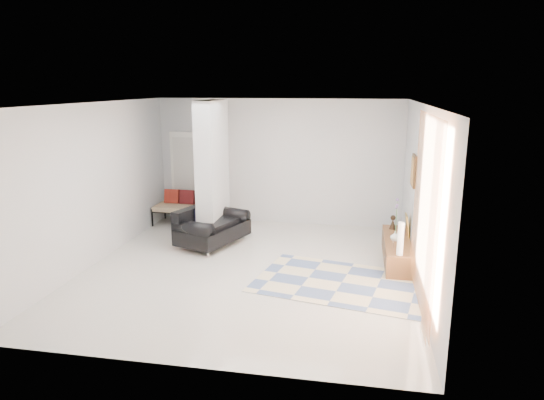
# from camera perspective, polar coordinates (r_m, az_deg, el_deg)

# --- Properties ---
(floor) EXTENTS (6.00, 6.00, 0.00)m
(floor) POSITION_cam_1_polar(r_m,az_deg,el_deg) (8.41, -2.76, -8.17)
(floor) COLOR silver
(floor) RESTS_ON ground
(ceiling) EXTENTS (6.00, 6.00, 0.00)m
(ceiling) POSITION_cam_1_polar(r_m,az_deg,el_deg) (7.83, -2.99, 11.27)
(ceiling) COLOR white
(ceiling) RESTS_ON wall_back
(wall_back) EXTENTS (6.00, 0.00, 6.00)m
(wall_back) POSITION_cam_1_polar(r_m,az_deg,el_deg) (10.89, 0.74, 4.48)
(wall_back) COLOR silver
(wall_back) RESTS_ON ground
(wall_front) EXTENTS (6.00, 0.00, 6.00)m
(wall_front) POSITION_cam_1_polar(r_m,az_deg,el_deg) (5.23, -10.43, -5.67)
(wall_front) COLOR silver
(wall_front) RESTS_ON ground
(wall_left) EXTENTS (0.00, 6.00, 6.00)m
(wall_left) POSITION_cam_1_polar(r_m,az_deg,el_deg) (9.03, -20.13, 1.79)
(wall_left) COLOR silver
(wall_left) RESTS_ON ground
(wall_right) EXTENTS (0.00, 6.00, 6.00)m
(wall_right) POSITION_cam_1_polar(r_m,az_deg,el_deg) (7.85, 17.06, 0.38)
(wall_right) COLOR silver
(wall_right) RESTS_ON ground
(partition_column) EXTENTS (0.35, 1.20, 2.80)m
(partition_column) POSITION_cam_1_polar(r_m,az_deg,el_deg) (9.80, -7.01, 3.38)
(partition_column) COLOR silver
(partition_column) RESTS_ON floor
(hallway_door) EXTENTS (0.85, 0.06, 2.04)m
(hallway_door) POSITION_cam_1_polar(r_m,az_deg,el_deg) (11.46, -9.72, 2.80)
(hallway_door) COLOR white
(hallway_door) RESTS_ON floor
(curtain) EXTENTS (0.00, 2.55, 2.55)m
(curtain) POSITION_cam_1_polar(r_m,az_deg,el_deg) (6.72, 17.48, -1.35)
(curtain) COLOR #F68C40
(curtain) RESTS_ON wall_right
(wall_art) EXTENTS (0.04, 0.45, 0.55)m
(wall_art) POSITION_cam_1_polar(r_m,az_deg,el_deg) (8.68, 16.34, 3.31)
(wall_art) COLOR #3B2510
(wall_art) RESTS_ON wall_right
(media_console) EXTENTS (0.45, 1.87, 0.80)m
(media_console) POSITION_cam_1_polar(r_m,az_deg,el_deg) (9.02, 14.46, -5.70)
(media_console) COLOR brown
(media_console) RESTS_ON floor
(loveseat) EXTENTS (1.31, 1.68, 0.76)m
(loveseat) POSITION_cam_1_polar(r_m,az_deg,el_deg) (9.68, -7.25, -3.09)
(loveseat) COLOR silver
(loveseat) RESTS_ON floor
(daybed) EXTENTS (1.66, 0.76, 0.77)m
(daybed) POSITION_cam_1_polar(r_m,az_deg,el_deg) (11.08, -9.60, -0.72)
(daybed) COLOR black
(daybed) RESTS_ON floor
(area_rug) EXTENTS (2.99, 2.29, 0.01)m
(area_rug) POSITION_cam_1_polar(r_m,az_deg,el_deg) (7.94, 8.22, -9.60)
(area_rug) COLOR beige
(area_rug) RESTS_ON floor
(cylinder_lamp) EXTENTS (0.10, 0.10, 0.54)m
(cylinder_lamp) POSITION_cam_1_polar(r_m,az_deg,el_deg) (8.10, 14.88, -4.43)
(cylinder_lamp) COLOR white
(cylinder_lamp) RESTS_ON media_console
(bronze_figurine) EXTENTS (0.14, 0.14, 0.27)m
(bronze_figurine) POSITION_cam_1_polar(r_m,az_deg,el_deg) (9.53, 14.03, -2.56)
(bronze_figurine) COLOR black
(bronze_figurine) RESTS_ON media_console
(vase) EXTENTS (0.18, 0.18, 0.18)m
(vase) POSITION_cam_1_polar(r_m,az_deg,el_deg) (8.84, 14.28, -4.14)
(vase) COLOR white
(vase) RESTS_ON media_console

